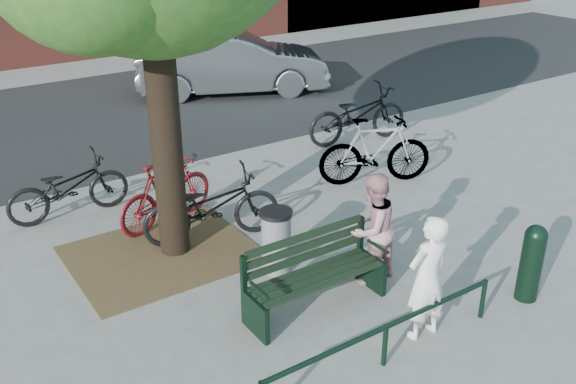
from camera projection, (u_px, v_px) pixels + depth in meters
ground at (316, 309)px, 7.63m from camera, size 90.00×90.00×0.00m
dirt_pit at (162, 254)px, 8.77m from camera, size 2.40×2.00×0.02m
road at (87, 119)px, 14.02m from camera, size 40.00×7.00×0.01m
park_bench at (313, 271)px, 7.49m from camera, size 1.74×0.54×0.97m
guard_railing at (386, 333)px, 6.56m from camera, size 3.06×0.06×0.51m
person_left at (427, 278)px, 6.88m from camera, size 0.54×0.36×1.48m
person_right at (372, 229)px, 7.91m from camera, size 0.80×0.67×1.46m
bollard at (532, 260)px, 7.61m from camera, size 0.27×0.27×1.00m
litter_bin at (276, 241)px, 8.24m from camera, size 0.42×0.42×0.86m
bicycle_a at (68, 187)px, 9.63m from camera, size 1.84×0.66×0.96m
bicycle_b at (166, 192)px, 9.40m from camera, size 1.76×0.93×1.02m
bicycle_c at (212, 206)px, 8.96m from camera, size 2.06×1.14×1.03m
bicycle_d at (375, 151)px, 10.73m from camera, size 1.99×1.28×1.16m
bicycle_e at (358, 115)px, 12.55m from camera, size 2.21×1.08×1.11m
parked_car at (232, 62)px, 15.61m from camera, size 4.86×3.33×1.52m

